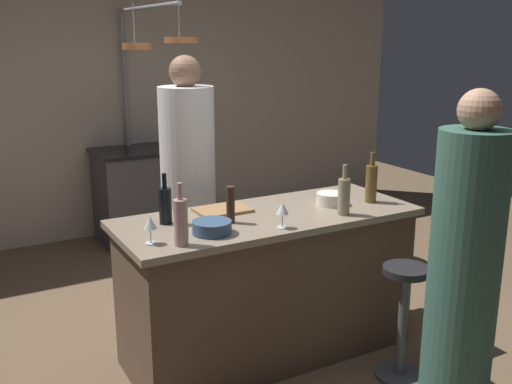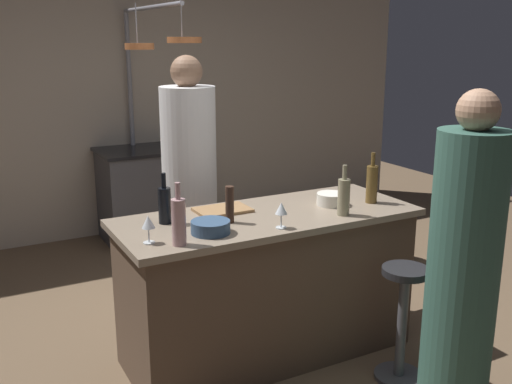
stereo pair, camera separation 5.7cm
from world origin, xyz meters
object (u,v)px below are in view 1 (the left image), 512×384
at_px(wine_bottle_amber, 371,183).
at_px(mixing_bowl_ceramic, 331,199).
at_px(chef, 189,195).
at_px(pepper_mill, 231,205).
at_px(wine_bottle_rose, 181,221).
at_px(wine_glass_by_chef, 282,209).
at_px(wine_bottle_dark, 165,205).
at_px(wine_bottle_white, 344,196).
at_px(mixing_bowl_blue, 212,227).
at_px(wine_glass_near_left_guest, 150,224).
at_px(guest_right, 464,270).
at_px(cutting_board, 223,210).
at_px(potted_plant, 381,228).
at_px(bar_stool_right, 403,317).
at_px(stove_range, 139,195).

xyz_separation_m(wine_bottle_amber, mixing_bowl_ceramic, (-0.26, 0.07, -0.09)).
relative_size(chef, pepper_mill, 8.56).
relative_size(pepper_mill, wine_bottle_rose, 0.65).
bearing_deg(wine_glass_by_chef, wine_bottle_dark, 143.80).
bearing_deg(wine_bottle_white, mixing_bowl_blue, 175.61).
relative_size(wine_glass_near_left_guest, mixing_bowl_blue, 0.69).
height_order(wine_glass_near_left_guest, mixing_bowl_ceramic, wine_glass_near_left_guest).
distance_m(guest_right, cutting_board, 1.40).
relative_size(potted_plant, wine_glass_near_left_guest, 3.56).
height_order(guest_right, wine_glass_near_left_guest, guest_right).
relative_size(guest_right, wine_glass_near_left_guest, 11.52).
height_order(bar_stool_right, wine_bottle_rose, wine_bottle_rose).
height_order(bar_stool_right, pepper_mill, pepper_mill).
relative_size(pepper_mill, mixing_bowl_ceramic, 1.18).
height_order(potted_plant, cutting_board, cutting_board).
xyz_separation_m(wine_bottle_white, wine_bottle_dark, (-0.97, 0.35, -0.01)).
bearing_deg(wine_bottle_rose, wine_bottle_amber, 7.02).
distance_m(guest_right, wine_glass_by_chef, 0.98).
distance_m(stove_range, wine_bottle_dark, 2.47).
distance_m(wine_bottle_amber, wine_glass_near_left_guest, 1.48).
bearing_deg(chef, wine_bottle_rose, -114.46).
relative_size(guest_right, wine_bottle_amber, 5.26).
height_order(chef, mixing_bowl_blue, chef).
relative_size(wine_bottle_dark, mixing_bowl_blue, 1.37).
xyz_separation_m(chef, wine_glass_near_left_guest, (-0.63, -1.01, 0.17)).
bearing_deg(wine_glass_near_left_guest, wine_bottle_white, -3.26).
xyz_separation_m(chef, pepper_mill, (-0.12, -0.89, 0.17)).
relative_size(guest_right, pepper_mill, 8.01).
height_order(potted_plant, wine_glass_near_left_guest, wine_glass_near_left_guest).
distance_m(mixing_bowl_ceramic, mixing_bowl_blue, 0.89).
bearing_deg(stove_range, pepper_mill, -96.18).
bearing_deg(wine_bottle_amber, wine_bottle_dark, 170.80).
xyz_separation_m(chef, wine_bottle_dark, (-0.44, -0.73, 0.18)).
height_order(wine_glass_near_left_guest, wine_glass_by_chef, same).
distance_m(chef, wine_bottle_dark, 0.87).
bearing_deg(bar_stool_right, pepper_mill, 143.85).
bearing_deg(chef, stove_range, 84.64).
xyz_separation_m(wine_bottle_dark, mixing_bowl_ceramic, (1.03, -0.14, -0.07)).
xyz_separation_m(wine_glass_near_left_guest, mixing_bowl_blue, (0.34, -0.00, -0.07)).
distance_m(wine_bottle_rose, mixing_bowl_blue, 0.25).
height_order(guest_right, mixing_bowl_ceramic, guest_right).
xyz_separation_m(potted_plant, wine_bottle_amber, (-0.97, -0.97, 0.73)).
height_order(chef, potted_plant, chef).
height_order(pepper_mill, wine_bottle_dark, wine_bottle_dark).
xyz_separation_m(wine_bottle_dark, wine_glass_near_left_guest, (-0.19, -0.28, -0.00)).
xyz_separation_m(stove_range, pepper_mill, (-0.27, -2.49, 0.56)).
relative_size(bar_stool_right, wine_bottle_dark, 2.36).
bearing_deg(wine_glass_near_left_guest, cutting_board, 30.62).
bearing_deg(wine_glass_near_left_guest, bar_stool_right, -19.52).
relative_size(wine_bottle_white, mixing_bowl_blue, 1.42).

